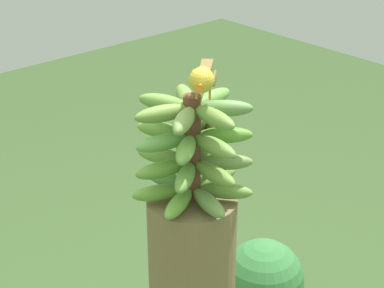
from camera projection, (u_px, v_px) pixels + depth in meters
The scene contains 3 objects.
banana_bunch at pixel (192, 149), 1.44m from camera, with size 0.27×0.27×0.25m.
perched_bird at pixel (203, 79), 1.33m from camera, with size 0.16×0.14×0.08m.
tropical_shrub at pixel (263, 280), 2.72m from camera, with size 0.33×0.33×0.38m.
Camera 1 is at (-0.86, -0.96, 1.89)m, focal length 63.21 mm.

